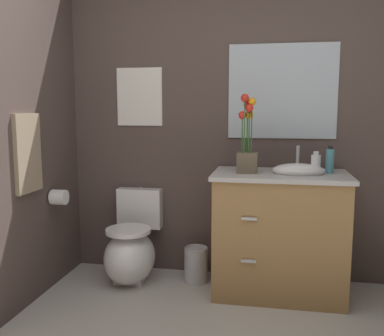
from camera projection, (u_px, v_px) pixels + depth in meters
The scene contains 11 objects.
wall_back at pixel (263, 118), 3.28m from camera, with size 4.13×0.05×2.50m, color #4C3D38.
toilet at pixel (132, 250), 3.31m from camera, with size 0.38×0.59×0.69m.
vanity_cabinet at pixel (280, 232), 3.05m from camera, with size 0.94×0.56×1.06m.
flower_vase at pixel (247, 147), 2.98m from camera, with size 0.14×0.14×0.55m.
soap_bottle at pixel (330, 161), 2.97m from camera, with size 0.06×0.06×0.19m.
lotion_bottle at pixel (316, 164), 2.96m from camera, with size 0.07×0.07×0.15m.
trash_bin at pixel (196, 264), 3.30m from camera, with size 0.18×0.18×0.27m.
wall_poster at pixel (140, 97), 3.41m from camera, with size 0.37×0.01×0.45m, color silver.
wall_mirror at pixel (282, 91), 3.20m from camera, with size 0.80×0.01×0.70m, color #B2BCC6.
hanging_towel at pixel (28, 153), 2.82m from camera, with size 0.03×0.28×0.52m, color gray.
toilet_paper_roll at pixel (59, 197), 3.14m from camera, with size 0.11×0.11×0.11m, color white.
Camera 1 is at (0.27, -1.59, 1.33)m, focal length 40.17 mm.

